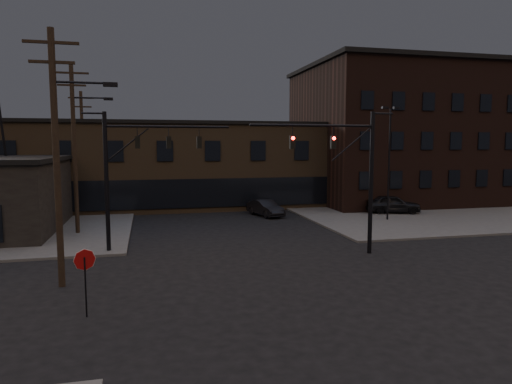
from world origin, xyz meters
TOP-DOWN VIEW (x-y plane):
  - ground at (0.00, 0.00)m, footprint 140.00×140.00m
  - sidewalk_ne at (22.00, 22.00)m, footprint 30.00×30.00m
  - building_row at (0.00, 28.00)m, footprint 40.00×12.00m
  - building_right at (22.00, 26.00)m, footprint 22.00×16.00m
  - traffic_signal_near at (5.36, 4.50)m, footprint 7.12×0.24m
  - traffic_signal_far at (-6.72, 8.00)m, footprint 7.12×0.24m
  - stop_sign at (-8.00, -1.99)m, footprint 0.72×0.33m
  - utility_pole_near at (-9.43, 2.00)m, footprint 3.70×0.28m
  - utility_pole_mid at (-10.44, 14.00)m, footprint 3.70×0.28m
  - utility_pole_far at (-11.50, 26.00)m, footprint 2.20×0.28m
  - lot_light_a at (13.00, 14.00)m, footprint 1.50×0.28m
  - lot_light_b at (19.00, 19.00)m, footprint 1.50×0.28m
  - parked_car_lot_a at (15.27, 17.09)m, footprint 5.05×3.16m
  - parked_car_lot_b at (21.31, 19.49)m, footprint 5.03×2.13m
  - car_crossing at (4.11, 18.97)m, footprint 2.60×4.51m

SIDE VIEW (x-z plane):
  - ground at x=0.00m, z-range 0.00..0.00m
  - sidewalk_ne at x=22.00m, z-range 0.00..0.15m
  - car_crossing at x=4.11m, z-range 0.00..1.40m
  - parked_car_lot_b at x=21.31m, z-range 0.15..1.60m
  - parked_car_lot_a at x=15.27m, z-range 0.15..1.75m
  - stop_sign at x=-8.00m, z-range 0.60..3.08m
  - building_row at x=0.00m, z-range 0.00..8.00m
  - traffic_signal_near at x=5.36m, z-range 0.93..8.93m
  - traffic_signal_far at x=-6.72m, z-range 1.01..9.01m
  - lot_light_a at x=13.00m, z-range 0.94..10.08m
  - lot_light_b at x=19.00m, z-range 0.94..10.08m
  - utility_pole_far at x=-11.50m, z-range 0.28..11.28m
  - utility_pole_near at x=-9.43m, z-range 0.37..11.37m
  - utility_pole_mid at x=-10.44m, z-range 0.38..11.88m
  - building_right at x=22.00m, z-range 0.00..14.00m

